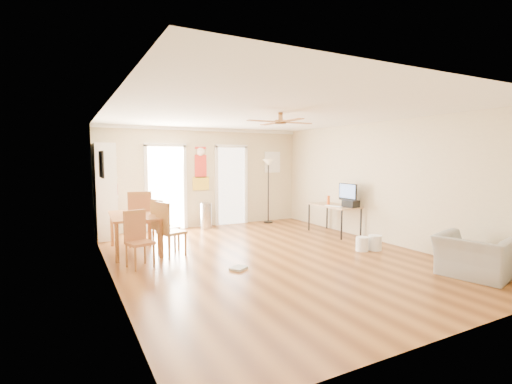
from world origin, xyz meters
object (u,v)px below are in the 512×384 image
torchiere_lamp (268,191)px  computer_desk (334,219)px  dining_chair_right_b (172,229)px  wastebasket_b (375,243)px  dining_chair_near (140,240)px  bookshelf (105,191)px  wastebasket_a (362,244)px  trash_can (206,216)px  dining_table (135,233)px  armchair (474,256)px  printer (351,204)px  dining_chair_right_a (166,225)px  dining_chair_far (139,218)px

torchiere_lamp → computer_desk: bearing=-73.4°
dining_chair_right_b → torchiere_lamp: size_ratio=0.56×
torchiere_lamp → wastebasket_b: torchiere_lamp is taller
dining_chair_near → wastebasket_b: bearing=-28.2°
bookshelf → wastebasket_a: bookshelf is taller
wastebasket_b → trash_can: bearing=120.3°
dining_table → computer_desk: (4.53, -0.45, -0.02)m
bookshelf → wastebasket_a: 5.73m
wastebasket_a → dining_chair_right_b: bearing=157.9°
dining_chair_right_b → wastebasket_a: size_ratio=3.62×
dining_chair_right_b → armchair: dining_chair_right_b is taller
computer_desk → printer: printer is taller
dining_chair_right_a → wastebasket_b: size_ratio=3.40×
wastebasket_a → armchair: armchair is taller
trash_can → wastebasket_a: trash_can is taller
printer → wastebasket_a: (-0.66, -1.07, -0.64)m
trash_can → computer_desk: computer_desk is taller
dining_chair_far → torchiere_lamp: torchiere_lamp is taller
dining_chair_far → wastebasket_a: 4.57m
printer → wastebasket_b: (-0.39, -1.15, -0.63)m
dining_chair_near → torchiere_lamp: 4.89m
bookshelf → armchair: 7.37m
torchiere_lamp → wastebasket_a: (0.03, -3.65, -0.75)m
dining_table → wastebasket_a: dining_table is taller
computer_desk → dining_chair_far: bearing=166.9°
bookshelf → dining_chair_near: size_ratio=2.30×
trash_can → computer_desk: size_ratio=0.51×
dining_chair_near → computer_desk: dining_chair_near is taller
bookshelf → armchair: bearing=-58.2°
trash_can → wastebasket_b: size_ratio=2.23×
bookshelf → trash_can: bearing=-8.3°
dining_chair_near → torchiere_lamp: torchiere_lamp is taller
bookshelf → dining_chair_near: bearing=-92.5°
trash_can → wastebasket_a: bearing=-62.5°
dining_table → armchair: dining_table is taller
dining_table → dining_chair_right_a: dining_chair_right_a is taller
dining_chair_right_b → wastebasket_a: bearing=-129.8°
dining_table → computer_desk: bearing=-5.7°
bookshelf → dining_chair_far: (0.55, -1.09, -0.51)m
trash_can → armchair: trash_can is taller
dining_chair_right_b → printer: (4.05, -0.31, 0.27)m
torchiere_lamp → wastebasket_b: bearing=-85.3°
wastebasket_b → dining_chair_far: bearing=146.6°
trash_can → dining_chair_right_b: bearing=-123.3°
trash_can → printer: printer is taller
dining_chair_far → trash_can: 2.15m
trash_can → computer_desk: (2.49, -2.08, 0.02)m
dining_chair_far → wastebasket_a: bearing=151.4°
dining_chair_near → dining_chair_far: size_ratio=0.83×
trash_can → wastebasket_b: bearing=-59.7°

